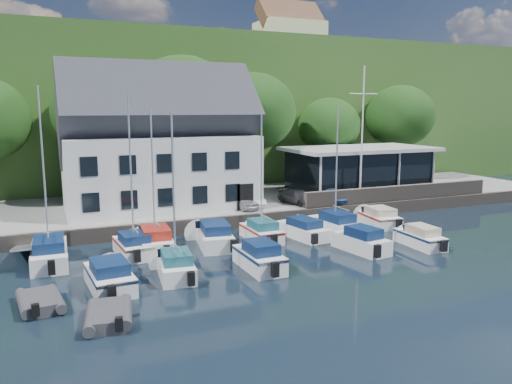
% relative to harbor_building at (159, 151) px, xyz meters
% --- Properties ---
extents(ground, '(180.00, 180.00, 0.00)m').
position_rel_harbor_building_xyz_m(ground, '(7.00, -16.50, -5.35)').
color(ground, black).
rests_on(ground, ground).
extents(quay, '(60.00, 13.00, 1.00)m').
position_rel_harbor_building_xyz_m(quay, '(7.00, 1.00, -4.85)').
color(quay, gray).
rests_on(quay, ground).
extents(quay_face, '(60.00, 0.30, 1.00)m').
position_rel_harbor_building_xyz_m(quay_face, '(7.00, -5.50, -4.85)').
color(quay_face, '#5B5149').
rests_on(quay_face, ground).
extents(hillside, '(160.00, 75.00, 16.00)m').
position_rel_harbor_building_xyz_m(hillside, '(7.00, 45.50, 2.65)').
color(hillside, '#2D521E').
rests_on(hillside, ground).
extents(field_patch, '(50.00, 30.00, 0.30)m').
position_rel_harbor_building_xyz_m(field_patch, '(15.00, 53.50, 10.80)').
color(field_patch, '#616934').
rests_on(field_patch, hillside).
extents(farmhouse, '(10.40, 7.00, 8.20)m').
position_rel_harbor_building_xyz_m(farmhouse, '(29.00, 35.50, 14.75)').
color(farmhouse, beige).
rests_on(farmhouse, hillside).
extents(harbor_building, '(14.40, 8.20, 8.70)m').
position_rel_harbor_building_xyz_m(harbor_building, '(0.00, 0.00, 0.00)').
color(harbor_building, silver).
rests_on(harbor_building, quay).
extents(club_pavilion, '(13.20, 7.20, 4.10)m').
position_rel_harbor_building_xyz_m(club_pavilion, '(18.00, -0.50, -2.30)').
color(club_pavilion, black).
rests_on(club_pavilion, quay).
extents(seawall, '(18.00, 0.50, 1.20)m').
position_rel_harbor_building_xyz_m(seawall, '(19.00, -5.10, -3.75)').
color(seawall, '#5B5149').
rests_on(seawall, quay).
extents(gangway, '(1.20, 6.00, 1.40)m').
position_rel_harbor_building_xyz_m(gangway, '(-9.50, -7.50, -5.35)').
color(gangway, silver).
rests_on(gangway, ground).
extents(car_silver, '(1.81, 3.53, 1.15)m').
position_rel_harbor_building_xyz_m(car_silver, '(5.54, -3.39, -3.77)').
color(car_silver, '#B7B6BC').
rests_on(car_silver, quay).
extents(car_white, '(1.50, 3.38, 1.08)m').
position_rel_harbor_building_xyz_m(car_white, '(6.49, -2.62, -3.81)').
color(car_white, silver).
rests_on(car_white, quay).
extents(car_dgrey, '(2.31, 4.13, 1.13)m').
position_rel_harbor_building_xyz_m(car_dgrey, '(10.28, -3.31, -3.79)').
color(car_dgrey, '#2B2C30').
rests_on(car_dgrey, quay).
extents(car_blue, '(2.19, 3.66, 1.17)m').
position_rel_harbor_building_xyz_m(car_blue, '(13.27, -3.63, -3.76)').
color(car_blue, '#305C94').
rests_on(car_blue, quay).
extents(flagpole, '(2.61, 0.20, 10.87)m').
position_rel_harbor_building_xyz_m(flagpole, '(15.55, -4.32, 1.09)').
color(flagpole, silver).
rests_on(flagpole, quay).
extents(tree_1, '(7.94, 7.94, 10.85)m').
position_rel_harbor_building_xyz_m(tree_1, '(-3.62, 5.44, 1.07)').
color(tree_1, '#16330F').
rests_on(tree_1, quay).
extents(tree_2, '(8.85, 8.85, 12.10)m').
position_rel_harbor_building_xyz_m(tree_2, '(3.22, 4.82, 1.70)').
color(tree_2, '#16330F').
rests_on(tree_2, quay).
extents(tree_3, '(7.91, 7.91, 10.81)m').
position_rel_harbor_building_xyz_m(tree_3, '(9.86, 4.74, 1.05)').
color(tree_3, '#16330F').
rests_on(tree_3, quay).
extents(tree_4, '(6.30, 6.30, 8.62)m').
position_rel_harbor_building_xyz_m(tree_4, '(18.62, 5.83, -0.04)').
color(tree_4, '#16330F').
rests_on(tree_4, quay).
extents(tree_5, '(7.33, 7.33, 10.02)m').
position_rel_harbor_building_xyz_m(tree_5, '(27.46, 5.79, 0.66)').
color(tree_5, '#16330F').
rests_on(tree_5, quay).
extents(boat_r1_0, '(2.20, 7.01, 9.40)m').
position_rel_harbor_building_xyz_m(boat_r1_0, '(-8.23, -8.99, -0.65)').
color(boat_r1_0, white).
rests_on(boat_r1_0, ground).
extents(boat_r1_1, '(2.34, 5.27, 8.61)m').
position_rel_harbor_building_xyz_m(boat_r1_1, '(-3.64, -9.22, -1.05)').
color(boat_r1_1, white).
rests_on(boat_r1_1, ground).
extents(boat_r1_2, '(2.51, 6.13, 9.43)m').
position_rel_harbor_building_xyz_m(boat_r1_2, '(-2.32, -8.89, -0.64)').
color(boat_r1_2, white).
rests_on(boat_r1_2, ground).
extents(boat_r1_3, '(3.08, 6.67, 1.54)m').
position_rel_harbor_building_xyz_m(boat_r1_3, '(1.36, -9.04, -4.58)').
color(boat_r1_3, white).
rests_on(boat_r1_3, ground).
extents(boat_r1_4, '(1.88, 5.32, 8.57)m').
position_rel_harbor_building_xyz_m(boat_r1_4, '(4.62, -9.01, -1.06)').
color(boat_r1_4, white).
rests_on(boat_r1_4, ground).
extents(boat_r1_5, '(2.73, 6.27, 1.36)m').
position_rel_harbor_building_xyz_m(boat_r1_5, '(7.45, -9.42, -4.67)').
color(boat_r1_5, white).
rests_on(boat_r1_5, ground).
extents(boat_r1_6, '(2.52, 6.29, 9.57)m').
position_rel_harbor_building_xyz_m(boat_r1_6, '(10.00, -9.41, -0.57)').
color(boat_r1_6, white).
rests_on(boat_r1_6, ground).
extents(boat_r1_7, '(2.64, 5.68, 1.39)m').
position_rel_harbor_building_xyz_m(boat_r1_7, '(14.28, -8.52, -4.65)').
color(boat_r1_7, white).
rests_on(boat_r1_7, ground).
extents(boat_r2_0, '(2.42, 5.76, 1.46)m').
position_rel_harbor_building_xyz_m(boat_r2_0, '(-5.64, -14.28, -4.62)').
color(boat_r2_0, white).
rests_on(boat_r2_0, ground).
extents(boat_r2_1, '(2.44, 5.50, 8.49)m').
position_rel_harbor_building_xyz_m(boat_r2_1, '(-2.30, -13.85, -1.10)').
color(boat_r2_1, white).
rests_on(boat_r2_1, ground).
extents(boat_r2_2, '(1.90, 5.43, 1.56)m').
position_rel_harbor_building_xyz_m(boat_r2_2, '(2.16, -14.36, -4.57)').
color(boat_r2_2, white).
rests_on(boat_r2_2, ground).
extents(boat_r2_3, '(2.57, 5.56, 1.53)m').
position_rel_harbor_building_xyz_m(boat_r2_3, '(9.17, -13.69, -4.58)').
color(boat_r2_3, white).
rests_on(boat_r2_3, ground).
extents(boat_r2_4, '(1.80, 5.24, 1.36)m').
position_rel_harbor_building_xyz_m(boat_r2_4, '(13.21, -14.21, -4.67)').
color(boat_r2_4, white).
rests_on(boat_r2_4, ground).
extents(dinghy_0, '(2.18, 3.26, 0.72)m').
position_rel_harbor_building_xyz_m(dinghy_0, '(-8.72, -15.50, -4.99)').
color(dinghy_0, '#38383C').
rests_on(dinghy_0, ground).
extents(dinghy_1, '(2.33, 3.40, 0.74)m').
position_rel_harbor_building_xyz_m(dinghy_1, '(-6.15, -18.19, -4.98)').
color(dinghy_1, '#38383C').
rests_on(dinghy_1, ground).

